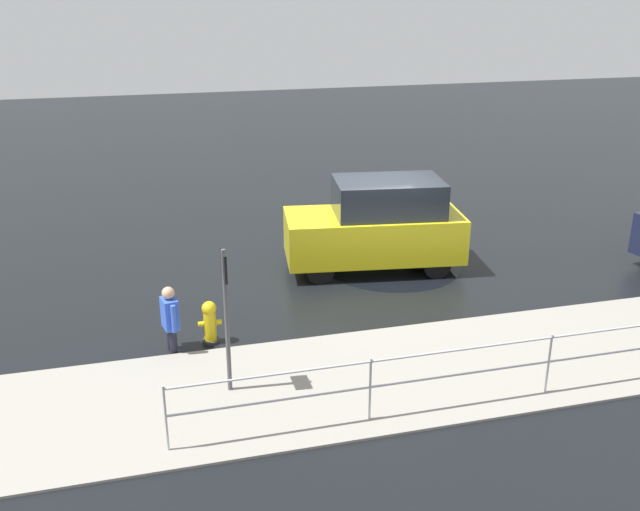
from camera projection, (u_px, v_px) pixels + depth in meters
The scene contains 8 objects.
ground_plane at pixel (376, 275), 15.83m from camera, with size 60.00×60.00×0.00m, color black.
kerb_strip at pixel (457, 365), 12.02m from camera, with size 24.00×3.20×0.04m, color gray.
moving_hatchback at pixel (377, 225), 15.86m from camera, with size 4.10×2.22×2.06m.
fire_hydrant at pixel (210, 322), 12.70m from camera, with size 0.42×0.31×0.80m.
pedestrian at pixel (170, 316), 12.30m from camera, with size 0.31×0.56×1.22m.
metal_railing at pixel (550, 352), 10.95m from camera, with size 11.69×0.04×1.05m.
sign_post at pixel (226, 301), 10.73m from camera, with size 0.07×0.44×2.40m.
puddle_patch at pixel (392, 265), 16.36m from camera, with size 3.13×3.13×0.01m, color black.
Camera 1 is at (4.96, 13.83, 6.02)m, focal length 40.00 mm.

